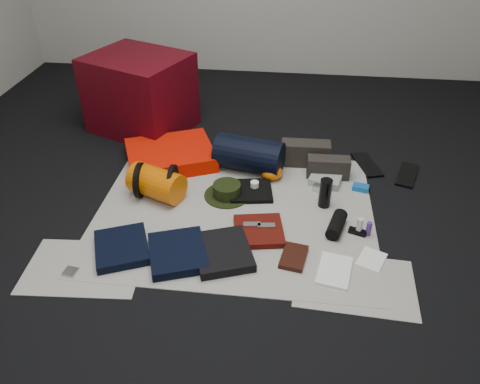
# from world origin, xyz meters

# --- Properties ---
(floor) EXTENTS (4.50, 4.50, 0.02)m
(floor) POSITION_xyz_m (0.00, 0.00, -0.01)
(floor) COLOR black
(floor) RESTS_ON ground
(newspaper_mat) EXTENTS (1.60, 1.30, 0.01)m
(newspaper_mat) POSITION_xyz_m (0.00, 0.00, 0.00)
(newspaper_mat) COLOR beige
(newspaper_mat) RESTS_ON floor
(newspaper_sheet_front_left) EXTENTS (0.61, 0.44, 0.00)m
(newspaper_sheet_front_left) POSITION_xyz_m (-0.70, -0.55, 0.00)
(newspaper_sheet_front_left) COLOR beige
(newspaper_sheet_front_left) RESTS_ON floor
(newspaper_sheet_front_right) EXTENTS (0.60, 0.43, 0.00)m
(newspaper_sheet_front_right) POSITION_xyz_m (0.65, -0.50, 0.00)
(newspaper_sheet_front_right) COLOR beige
(newspaper_sheet_front_right) RESTS_ON floor
(red_cabinet) EXTENTS (0.84, 0.78, 0.56)m
(red_cabinet) POSITION_xyz_m (-0.83, 0.98, 0.28)
(red_cabinet) COLOR #4C050E
(red_cabinet) RESTS_ON floor
(sleeping_pad) EXTENTS (0.70, 0.64, 0.10)m
(sleeping_pad) POSITION_xyz_m (-0.50, 0.49, 0.06)
(sleeping_pad) COLOR red
(sleeping_pad) RESTS_ON newspaper_mat
(stuff_sack) EXTENTS (0.37, 0.30, 0.19)m
(stuff_sack) POSITION_xyz_m (-0.49, 0.09, 0.10)
(stuff_sack) COLOR #CD5A03
(stuff_sack) RESTS_ON newspaper_mat
(sack_strap_left) EXTENTS (0.02, 0.22, 0.22)m
(sack_strap_left) POSITION_xyz_m (-0.59, 0.09, 0.11)
(sack_strap_left) COLOR black
(sack_strap_left) RESTS_ON newspaper_mat
(sack_strap_right) EXTENTS (0.03, 0.22, 0.22)m
(sack_strap_right) POSITION_xyz_m (-0.39, 0.09, 0.11)
(sack_strap_right) COLOR black
(sack_strap_right) RESTS_ON newspaper_mat
(navy_duffel) EXTENTS (0.48, 0.32, 0.23)m
(navy_duffel) POSITION_xyz_m (0.03, 0.46, 0.12)
(navy_duffel) COLOR black
(navy_duffel) RESTS_ON newspaper_mat
(boonie_brim) EXTENTS (0.31, 0.31, 0.01)m
(boonie_brim) POSITION_xyz_m (-0.07, 0.14, 0.01)
(boonie_brim) COLOR black
(boonie_brim) RESTS_ON newspaper_mat
(boonie_crown) EXTENTS (0.17, 0.17, 0.07)m
(boonie_crown) POSITION_xyz_m (-0.07, 0.14, 0.05)
(boonie_crown) COLOR black
(boonie_crown) RESTS_ON boonie_brim
(hiking_boot_left) EXTENTS (0.32, 0.13, 0.16)m
(hiking_boot_left) POSITION_xyz_m (0.40, 0.57, 0.09)
(hiking_boot_left) COLOR #2A2721
(hiking_boot_left) RESTS_ON newspaper_mat
(hiking_boot_right) EXTENTS (0.27, 0.11, 0.13)m
(hiking_boot_right) POSITION_xyz_m (0.55, 0.44, 0.07)
(hiking_boot_right) COLOR #2A2721
(hiking_boot_right) RESTS_ON newspaper_mat
(flip_flop_left) EXTENTS (0.20, 0.32, 0.02)m
(flip_flop_left) POSITION_xyz_m (0.82, 0.61, 0.01)
(flip_flop_left) COLOR black
(flip_flop_left) RESTS_ON floor
(flip_flop_right) EXTENTS (0.19, 0.31, 0.02)m
(flip_flop_right) POSITION_xyz_m (1.07, 0.51, 0.01)
(flip_flop_right) COLOR black
(flip_flop_right) RESTS_ON floor
(trousers_navy_a) EXTENTS (0.36, 0.38, 0.05)m
(trousers_navy_a) POSITION_xyz_m (-0.54, -0.41, 0.03)
(trousers_navy_a) COLOR black
(trousers_navy_a) RESTS_ON newspaper_mat
(trousers_navy_b) EXTENTS (0.37, 0.40, 0.05)m
(trousers_navy_b) POSITION_xyz_m (-0.24, -0.42, 0.03)
(trousers_navy_b) COLOR black
(trousers_navy_b) RESTS_ON newspaper_mat
(trousers_charcoal) EXTENTS (0.37, 0.40, 0.05)m
(trousers_charcoal) POSITION_xyz_m (-0.02, -0.39, 0.03)
(trousers_charcoal) COLOR black
(trousers_charcoal) RESTS_ON newspaper_mat
(black_tshirt) EXTENTS (0.29, 0.28, 0.03)m
(black_tshirt) POSITION_xyz_m (0.07, 0.19, 0.02)
(black_tshirt) COLOR black
(black_tshirt) RESTS_ON newspaper_mat
(red_shirt) EXTENTS (0.31, 0.31, 0.04)m
(red_shirt) POSITION_xyz_m (0.16, -0.19, 0.02)
(red_shirt) COLOR #480D07
(red_shirt) RESTS_ON newspaper_mat
(orange_stuff_sack) EXTENTS (0.15, 0.15, 0.09)m
(orange_stuff_sack) POSITION_xyz_m (0.19, 0.37, 0.05)
(orange_stuff_sack) COLOR #CD5A03
(orange_stuff_sack) RESTS_ON newspaper_mat
(first_aid_pouch) EXTENTS (0.22, 0.19, 0.05)m
(first_aid_pouch) POSITION_xyz_m (0.53, 0.36, 0.03)
(first_aid_pouch) COLOR gray
(first_aid_pouch) RESTS_ON newspaper_mat
(water_bottle) EXTENTS (0.09, 0.09, 0.18)m
(water_bottle) POSITION_xyz_m (0.52, 0.11, 0.10)
(water_bottle) COLOR black
(water_bottle) RESTS_ON newspaper_mat
(speaker) EXTENTS (0.13, 0.22, 0.08)m
(speaker) POSITION_xyz_m (0.58, -0.11, 0.05)
(speaker) COLOR black
(speaker) RESTS_ON newspaper_mat
(compact_camera) EXTENTS (0.12, 0.10, 0.04)m
(compact_camera) POSITION_xyz_m (0.51, 0.26, 0.03)
(compact_camera) COLOR silver
(compact_camera) RESTS_ON newspaper_mat
(cyan_case) EXTENTS (0.11, 0.08, 0.03)m
(cyan_case) POSITION_xyz_m (0.75, 0.31, 0.02)
(cyan_case) COLOR #10549E
(cyan_case) RESTS_ON newspaper_mat
(toiletry_purple) EXTENTS (0.03, 0.03, 0.08)m
(toiletry_purple) POSITION_xyz_m (0.75, -0.13, 0.05)
(toiletry_purple) COLOR #49267C
(toiletry_purple) RESTS_ON newspaper_mat
(toiletry_clear) EXTENTS (0.04, 0.04, 0.10)m
(toiletry_clear) POSITION_xyz_m (0.70, -0.12, 0.06)
(toiletry_clear) COLOR silver
(toiletry_clear) RESTS_ON newspaper_mat
(paperback_book) EXTENTS (0.15, 0.21, 0.03)m
(paperback_book) POSITION_xyz_m (0.35, -0.37, 0.02)
(paperback_book) COLOR black
(paperback_book) RESTS_ON newspaper_mat
(map_booklet) EXTENTS (0.20, 0.26, 0.01)m
(map_booklet) POSITION_xyz_m (0.56, -0.43, 0.01)
(map_booklet) COLOR white
(map_booklet) RESTS_ON newspaper_mat
(map_printout) EXTENTS (0.18, 0.19, 0.01)m
(map_printout) POSITION_xyz_m (0.75, -0.33, 0.01)
(map_printout) COLOR white
(map_printout) RESTS_ON newspaper_mat
(sunglasses) EXTENTS (0.10, 0.07, 0.02)m
(sunglasses) POSITION_xyz_m (0.69, -0.13, 0.02)
(sunglasses) COLOR black
(sunglasses) RESTS_ON newspaper_mat
(key_cluster) EXTENTS (0.07, 0.07, 0.01)m
(key_cluster) POSITION_xyz_m (-0.75, -0.60, 0.01)
(key_cluster) COLOR silver
(key_cluster) RESTS_ON newspaper_mat
(tape_roll) EXTENTS (0.05, 0.05, 0.04)m
(tape_roll) POSITION_xyz_m (0.09, 0.22, 0.05)
(tape_roll) COLOR white
(tape_roll) RESTS_ON black_tshirt
(energy_bar_a) EXTENTS (0.10, 0.05, 0.01)m
(energy_bar_a) POSITION_xyz_m (0.12, -0.17, 0.05)
(energy_bar_a) COLOR silver
(energy_bar_a) RESTS_ON red_shirt
(energy_bar_b) EXTENTS (0.10, 0.05, 0.01)m
(energy_bar_b) POSITION_xyz_m (0.20, -0.17, 0.05)
(energy_bar_b) COLOR silver
(energy_bar_b) RESTS_ON red_shirt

